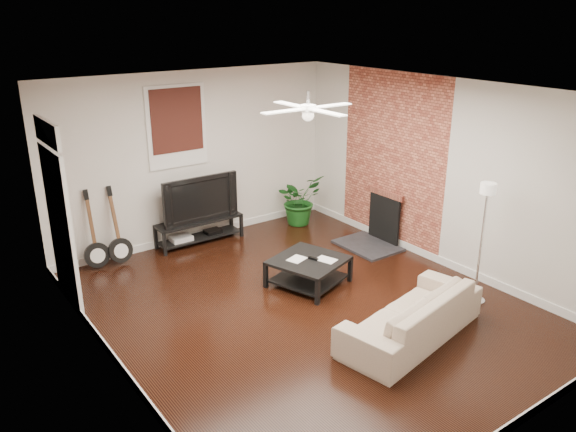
# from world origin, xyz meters

# --- Properties ---
(room) EXTENTS (5.01, 6.01, 2.81)m
(room) POSITION_xyz_m (0.00, 0.00, 1.40)
(room) COLOR black
(room) RESTS_ON ground
(brick_accent) EXTENTS (0.02, 2.20, 2.80)m
(brick_accent) POSITION_xyz_m (2.49, 1.00, 1.40)
(brick_accent) COLOR brown
(brick_accent) RESTS_ON floor
(fireplace) EXTENTS (0.80, 1.10, 0.92)m
(fireplace) POSITION_xyz_m (2.20, 1.00, 0.46)
(fireplace) COLOR black
(fireplace) RESTS_ON floor
(window_back) EXTENTS (1.00, 0.06, 1.30)m
(window_back) POSITION_xyz_m (-0.30, 2.97, 1.95)
(window_back) COLOR #3B1810
(window_back) RESTS_ON wall_back
(door_left) EXTENTS (0.08, 1.00, 2.50)m
(door_left) POSITION_xyz_m (-2.46, 1.90, 1.25)
(door_left) COLOR white
(door_left) RESTS_ON wall_left
(tv_stand) EXTENTS (1.46, 0.39, 0.41)m
(tv_stand) POSITION_xyz_m (-0.10, 2.78, 0.20)
(tv_stand) COLOR black
(tv_stand) RESTS_ON floor
(tv) EXTENTS (1.31, 0.17, 0.75)m
(tv) POSITION_xyz_m (-0.10, 2.80, 0.79)
(tv) COLOR black
(tv) RESTS_ON tv_stand
(coffee_table) EXTENTS (1.16, 1.16, 0.39)m
(coffee_table) POSITION_xyz_m (0.43, 0.50, 0.19)
(coffee_table) COLOR black
(coffee_table) RESTS_ON floor
(sofa) EXTENTS (2.15, 1.17, 0.59)m
(sofa) POSITION_xyz_m (0.57, -1.30, 0.30)
(sofa) COLOR #C5AC94
(sofa) RESTS_ON floor
(floor_lamp) EXTENTS (0.32, 0.32, 1.66)m
(floor_lamp) POSITION_xyz_m (1.92, -1.20, 0.83)
(floor_lamp) COLOR white
(floor_lamp) RESTS_ON floor
(potted_plant) EXTENTS (0.91, 0.82, 0.90)m
(potted_plant) POSITION_xyz_m (1.79, 2.54, 0.45)
(potted_plant) COLOR #175018
(potted_plant) RESTS_ON floor
(guitar_left) EXTENTS (0.39, 0.28, 1.23)m
(guitar_left) POSITION_xyz_m (-1.83, 2.75, 0.61)
(guitar_left) COLOR black
(guitar_left) RESTS_ON floor
(guitar_right) EXTENTS (0.40, 0.29, 1.23)m
(guitar_right) POSITION_xyz_m (-1.48, 2.72, 0.61)
(guitar_right) COLOR black
(guitar_right) RESTS_ON floor
(ceiling_fan) EXTENTS (1.24, 1.24, 0.32)m
(ceiling_fan) POSITION_xyz_m (0.00, 0.00, 2.60)
(ceiling_fan) COLOR white
(ceiling_fan) RESTS_ON ceiling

